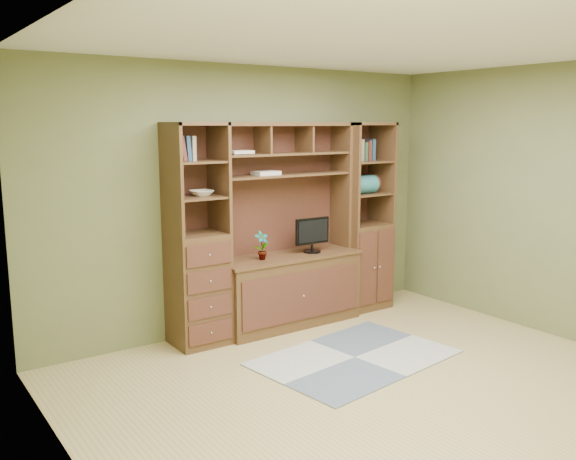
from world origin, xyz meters
TOP-DOWN VIEW (x-y plane):
  - room at (0.00, 0.00)m, footprint 4.60×4.10m
  - center_hutch at (0.32, 1.73)m, footprint 1.54×0.53m
  - left_tower at (-0.68, 1.77)m, footprint 0.50×0.45m
  - right_tower at (1.34, 1.77)m, footprint 0.55×0.45m
  - rug at (0.26, 0.64)m, footprint 1.82×1.33m
  - monitor at (0.58, 1.70)m, footprint 0.41×0.19m
  - orchid at (-0.03, 1.70)m, footprint 0.15×0.10m
  - magazines at (0.10, 1.82)m, footprint 0.25×0.18m
  - bowl at (-0.63, 1.77)m, footprint 0.21×0.21m
  - blanket_teal at (1.26, 1.73)m, footprint 0.34×0.20m
  - blanket_red at (1.43, 1.85)m, footprint 0.33×0.18m

SIDE VIEW (x-z plane):
  - rug at x=0.26m, z-range 0.00..0.01m
  - orchid at x=-0.03m, z-range 0.73..1.01m
  - monitor at x=0.58m, z-range 0.73..1.22m
  - center_hutch at x=0.32m, z-range 0.00..2.05m
  - left_tower at x=-0.68m, z-range 0.00..2.05m
  - right_tower at x=1.34m, z-range 0.00..2.05m
  - room at x=0.00m, z-range -0.02..2.62m
  - blanket_red at x=1.43m, z-range 1.29..1.47m
  - blanket_teal at x=1.26m, z-range 1.29..1.49m
  - bowl at x=-0.63m, z-range 1.39..1.44m
  - magazines at x=0.10m, z-range 1.54..1.58m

